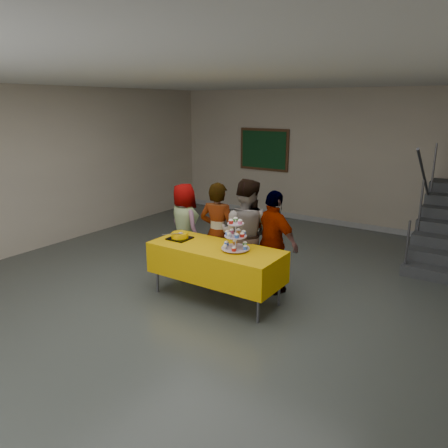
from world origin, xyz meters
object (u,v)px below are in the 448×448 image
at_px(cupcake_stand, 236,238).
at_px(schoolchild_a, 185,226).
at_px(bear_cake, 180,235).
at_px(schoolchild_c, 245,234).
at_px(bake_table, 216,261).
at_px(noticeboard, 264,150).
at_px(schoolchild_b, 218,233).
at_px(schoolchild_d, 273,243).

xyz_separation_m(cupcake_stand, schoolchild_a, (-1.48, 0.75, -0.23)).
xyz_separation_m(bear_cake, schoolchild_c, (0.76, 0.57, -0.01)).
distance_m(bake_table, schoolchild_c, 0.65).
relative_size(cupcake_stand, schoolchild_c, 0.27).
distance_m(bake_table, noticeboard, 5.16).
height_order(bake_table, schoolchild_b, schoolchild_b).
distance_m(cupcake_stand, noticeboard, 5.19).
xyz_separation_m(bake_table, bear_cake, (-0.65, 0.01, 0.27)).
relative_size(bake_table, noticeboard, 1.45).
xyz_separation_m(bake_table, schoolchild_c, (0.12, 0.59, 0.27)).
bearing_deg(bear_cake, noticeboard, 104.40).
height_order(bake_table, schoolchild_c, schoolchild_c).
relative_size(schoolchild_c, schoolchild_d, 1.09).
xyz_separation_m(bake_table, noticeboard, (-1.85, 4.70, 1.04)).
bearing_deg(noticeboard, schoolchild_b, -69.99).
bearing_deg(schoolchild_d, schoolchild_b, 24.44).
relative_size(cupcake_stand, noticeboard, 0.34).
bearing_deg(cupcake_stand, schoolchild_a, 153.18).
height_order(bake_table, bear_cake, bear_cake).
xyz_separation_m(bear_cake, schoolchild_d, (1.19, 0.64, -0.07)).
relative_size(cupcake_stand, bear_cake, 1.24).
height_order(cupcake_stand, noticeboard, noticeboard).
bearing_deg(schoolchild_a, schoolchild_d, -163.87).
xyz_separation_m(schoolchild_d, noticeboard, (-2.40, 4.05, 0.85)).
bearing_deg(schoolchild_b, schoolchild_a, -27.99).
height_order(bake_table, schoolchild_a, schoolchild_a).
bearing_deg(bear_cake, schoolchild_b, 57.73).
bearing_deg(bake_table, bear_cake, 179.06).
distance_m(cupcake_stand, schoolchild_d, 0.69).
height_order(schoolchild_a, schoolchild_d, schoolchild_d).
height_order(bear_cake, schoolchild_a, schoolchild_a).
bearing_deg(bake_table, schoolchild_b, 122.27).
relative_size(schoolchild_c, noticeboard, 1.27).
bearing_deg(schoolchild_a, schoolchild_c, -168.00).
bearing_deg(schoolchild_c, bear_cake, 25.85).
xyz_separation_m(schoolchild_a, schoolchild_d, (1.72, -0.13, 0.05)).
height_order(bake_table, schoolchild_d, schoolchild_d).
bearing_deg(cupcake_stand, schoolchild_c, 108.05).
height_order(schoolchild_a, schoolchild_b, schoolchild_b).
relative_size(bear_cake, schoolchild_d, 0.24).
height_order(schoolchild_a, noticeboard, noticeboard).
height_order(schoolchild_a, schoolchild_c, schoolchild_c).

